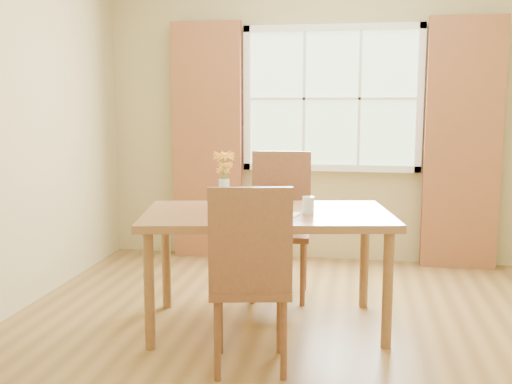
{
  "coord_description": "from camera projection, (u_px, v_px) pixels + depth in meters",
  "views": [
    {
      "loc": [
        0.25,
        -3.67,
        1.47
      ],
      "look_at": [
        -0.39,
        0.03,
        0.9
      ],
      "focal_mm": 42.0,
      "sensor_mm": 36.0,
      "label": 1
    }
  ],
  "objects": [
    {
      "name": "window",
      "position": [
        332.0,
        99.0,
        5.44
      ],
      "size": [
        1.62,
        0.06,
        1.32
      ],
      "color": "#9DC494",
      "rests_on": "room"
    },
    {
      "name": "croissant_sandwich",
      "position": [
        255.0,
        203.0,
        3.77
      ],
      "size": [
        0.18,
        0.17,
        0.11
      ],
      "rotation": [
        0.0,
        0.0,
        0.69
      ],
      "color": "gold",
      "rests_on": "plate"
    },
    {
      "name": "plate",
      "position": [
        256.0,
        214.0,
        3.71
      ],
      "size": [
        0.3,
        0.3,
        0.01
      ],
      "primitive_type": "cube",
      "rotation": [
        0.0,
        0.0,
        -0.21
      ],
      "color": "#56C431",
      "rests_on": "placemat"
    },
    {
      "name": "curtain_left",
      "position": [
        207.0,
        142.0,
        5.6
      ],
      "size": [
        0.65,
        0.08,
        2.2
      ],
      "primitive_type": "cube",
      "color": "maroon",
      "rests_on": "room"
    },
    {
      "name": "chair_near",
      "position": [
        250.0,
        272.0,
        3.2
      ],
      "size": [
        0.51,
        0.51,
        1.05
      ],
      "rotation": [
        0.0,
        0.0,
        0.19
      ],
      "color": "brown",
      "rests_on": "room"
    },
    {
      "name": "flower_vase",
      "position": [
        224.0,
        173.0,
        4.05
      ],
      "size": [
        0.15,
        0.15,
        0.37
      ],
      "color": "silver",
      "rests_on": "dining_table"
    },
    {
      "name": "placemat",
      "position": [
        259.0,
        215.0,
        3.74
      ],
      "size": [
        0.51,
        0.41,
        0.01
      ],
      "primitive_type": "cube",
      "rotation": [
        0.0,
        0.0,
        -0.2
      ],
      "color": "beige",
      "rests_on": "dining_table"
    },
    {
      "name": "curtain_right",
      "position": [
        463.0,
        145.0,
        5.22
      ],
      "size": [
        0.65,
        0.08,
        2.2
      ],
      "primitive_type": "cube",
      "color": "maroon",
      "rests_on": "room"
    },
    {
      "name": "room",
      "position": [
        317.0,
        122.0,
        3.64
      ],
      "size": [
        4.24,
        3.84,
        2.74
      ],
      "color": "olive",
      "rests_on": "ground"
    },
    {
      "name": "chair_far",
      "position": [
        280.0,
        217.0,
        4.58
      ],
      "size": [
        0.48,
        0.48,
        1.1
      ],
      "rotation": [
        0.0,
        0.0,
        0.05
      ],
      "color": "brown",
      "rests_on": "room"
    },
    {
      "name": "dining_table",
      "position": [
        267.0,
        224.0,
        3.87
      ],
      "size": [
        1.71,
        1.16,
        0.77
      ],
      "rotation": [
        0.0,
        0.0,
        0.18
      ],
      "color": "brown",
      "rests_on": "room"
    },
    {
      "name": "water_glass",
      "position": [
        308.0,
        206.0,
        3.78
      ],
      "size": [
        0.07,
        0.07,
        0.11
      ],
      "color": "silver",
      "rests_on": "dining_table"
    }
  ]
}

